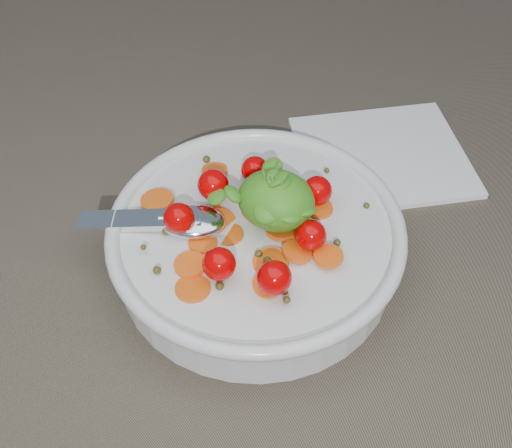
% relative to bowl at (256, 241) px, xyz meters
% --- Properties ---
extents(ground, '(6.00, 6.00, 0.00)m').
position_rel_bowl_xyz_m(ground, '(-0.00, -0.00, -0.03)').
color(ground, '#6F624F').
rests_on(ground, ground).
extents(bowl, '(0.28, 0.26, 0.11)m').
position_rel_bowl_xyz_m(bowl, '(0.00, 0.00, 0.00)').
color(bowl, silver).
rests_on(bowl, ground).
extents(napkin, '(0.23, 0.22, 0.01)m').
position_rel_bowl_xyz_m(napkin, '(0.08, 0.18, -0.03)').
color(napkin, white).
rests_on(napkin, ground).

